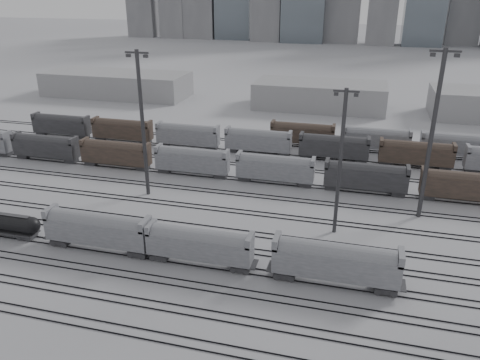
% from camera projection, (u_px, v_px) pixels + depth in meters
% --- Properties ---
extents(ground, '(900.00, 900.00, 0.00)m').
position_uv_depth(ground, '(174.00, 264.00, 64.64)').
color(ground, silver).
rests_on(ground, ground).
extents(tracks, '(220.00, 71.50, 0.16)m').
position_uv_depth(tracks, '(213.00, 210.00, 80.22)').
color(tracks, black).
rests_on(tracks, ground).
extents(hopper_car_a, '(15.79, 3.14, 5.65)m').
position_uv_depth(hopper_car_a, '(98.00, 228.00, 67.00)').
color(hopper_car_a, '#27272A').
rests_on(hopper_car_a, ground).
extents(hopper_car_b, '(14.77, 2.93, 5.28)m').
position_uv_depth(hopper_car_b, '(199.00, 243.00, 63.45)').
color(hopper_car_b, '#27272A').
rests_on(hopper_car_b, ground).
extents(hopper_car_c, '(16.07, 3.19, 5.75)m').
position_uv_depth(hopper_car_c, '(336.00, 260.00, 59.03)').
color(hopper_car_c, '#27272A').
rests_on(hopper_car_c, ground).
extents(light_mast_b, '(4.16, 0.67, 25.98)m').
position_uv_depth(light_mast_b, '(142.00, 122.00, 81.16)').
color(light_mast_b, '#353537').
rests_on(light_mast_b, ground).
extents(light_mast_c, '(3.61, 0.58, 22.57)m').
position_uv_depth(light_mast_c, '(340.00, 160.00, 68.56)').
color(light_mast_c, '#353537').
rests_on(light_mast_c, ground).
extents(light_mast_d, '(4.38, 0.70, 27.40)m').
position_uv_depth(light_mast_d, '(432.00, 133.00, 72.43)').
color(light_mast_d, '#353537').
rests_on(light_mast_d, ground).
extents(bg_string_near, '(151.00, 3.00, 5.60)m').
position_uv_depth(bg_string_near, '(275.00, 169.00, 90.22)').
color(bg_string_near, gray).
rests_on(bg_string_near, ground).
extents(bg_string_mid, '(151.00, 3.00, 5.60)m').
position_uv_depth(bg_string_mid, '(334.00, 148.00, 102.13)').
color(bg_string_mid, '#27272A').
rests_on(bg_string_mid, ground).
extents(bg_string_far, '(66.00, 3.00, 5.60)m').
position_uv_depth(bg_string_far, '(415.00, 143.00, 105.13)').
color(bg_string_far, brown).
rests_on(bg_string_far, ground).
extents(warehouse_left, '(50.00, 18.00, 8.00)m').
position_uv_depth(warehouse_left, '(117.00, 84.00, 162.02)').
color(warehouse_left, '#9B9B9E').
rests_on(warehouse_left, ground).
extents(warehouse_mid, '(40.00, 18.00, 8.00)m').
position_uv_depth(warehouse_mid, '(320.00, 95.00, 145.49)').
color(warehouse_mid, '#9B9B9E').
rests_on(warehouse_mid, ground).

